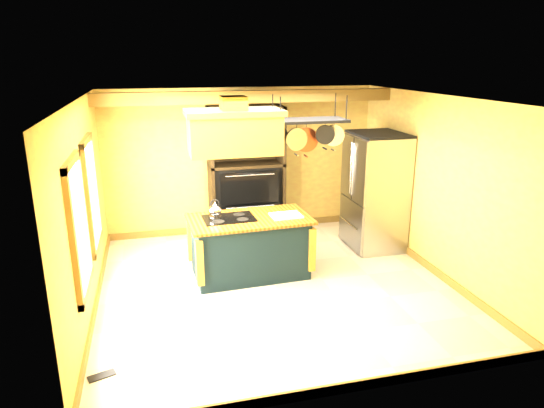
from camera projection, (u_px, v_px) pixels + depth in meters
name	position (u px, v px, depth m)	size (l,w,h in m)	color
floor	(275.00, 285.00, 7.13)	(5.00, 5.00, 0.00)	beige
ceiling	(275.00, 98.00, 6.34)	(5.00, 5.00, 0.00)	white
wall_back	(242.00, 161.00, 9.05)	(5.00, 0.02, 2.70)	gold
wall_front	(344.00, 270.00, 4.41)	(5.00, 0.02, 2.70)	gold
wall_left	(85.00, 210.00, 6.15)	(0.02, 5.00, 2.70)	gold
wall_right	(435.00, 186.00, 7.32)	(0.02, 5.00, 2.70)	gold
ceiling_beam	(249.00, 97.00, 7.95)	(5.00, 0.15, 0.20)	olive
window_near	(79.00, 227.00, 5.40)	(0.06, 1.06, 1.56)	olive
window_far	(92.00, 194.00, 6.70)	(0.06, 1.06, 1.56)	olive
kitchen_island	(250.00, 246.00, 7.35)	(1.85, 1.09, 1.11)	black
range_hood	(234.00, 130.00, 6.79)	(1.35, 0.76, 0.80)	#AD7D2B
pot_rack	(309.00, 128.00, 7.06)	(1.17, 0.54, 0.85)	black
refrigerator	(375.00, 194.00, 8.35)	(0.85, 1.01, 1.97)	#999DA1
hutch	(246.00, 187.00, 8.95)	(1.35, 0.61, 2.39)	black
floor_register	(102.00, 376.00, 5.09)	(0.28, 0.12, 0.01)	black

